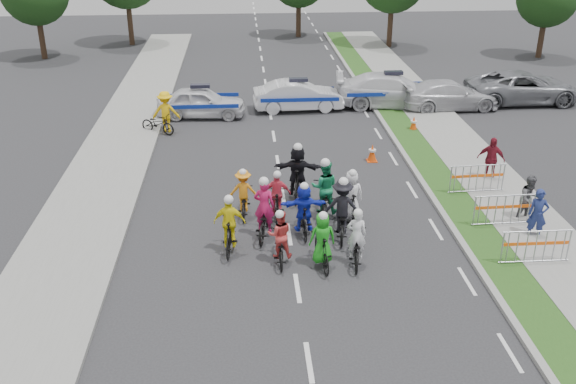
{
  "coord_description": "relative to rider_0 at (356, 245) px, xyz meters",
  "views": [
    {
      "loc": [
        -1.29,
        -14.34,
        9.41
      ],
      "look_at": [
        0.02,
        3.74,
        1.1
      ],
      "focal_mm": 40.0,
      "sensor_mm": 36.0,
      "label": 1
    }
  ],
  "objects": [
    {
      "name": "rider_1",
      "position": [
        -0.97,
        -0.11,
        0.1
      ],
      "size": [
        0.78,
        1.7,
        1.75
      ],
      "rotation": [
        0.0,
        0.0,
        3.25
      ],
      "color": "black",
      "rests_on": "ground"
    },
    {
      "name": "rider_10",
      "position": [
        -3.11,
        3.25,
        0.07
      ],
      "size": [
        0.94,
        1.65,
        1.66
      ],
      "rotation": [
        0.0,
        0.0,
        3.1
      ],
      "color": "black",
      "rests_on": "ground"
    },
    {
      "name": "ground",
      "position": [
        -1.74,
        -1.19,
        -0.58
      ],
      "size": [
        90.0,
        90.0,
        0.0
      ],
      "primitive_type": "plane",
      "color": "#28282B",
      "rests_on": "ground"
    },
    {
      "name": "sidewalk_left",
      "position": [
        -8.24,
        3.81,
        -0.52
      ],
      "size": [
        3.0,
        60.0,
        0.13
      ],
      "primitive_type": "cube",
      "color": "gray",
      "rests_on": "ground"
    },
    {
      "name": "rider_0",
      "position": [
        0.0,
        0.0,
        0.0
      ],
      "size": [
        0.81,
        1.78,
        1.75
      ],
      "rotation": [
        0.0,
        0.0,
        3.01
      ],
      "color": "black",
      "rests_on": "ground"
    },
    {
      "name": "spectator_0",
      "position": [
        5.67,
        1.05,
        0.22
      ],
      "size": [
        0.68,
        0.56,
        1.61
      ],
      "primitive_type": "imported",
      "rotation": [
        0.0,
        0.0,
        -0.34
      ],
      "color": "navy",
      "rests_on": "ground"
    },
    {
      "name": "rider_5",
      "position": [
        -1.3,
        1.8,
        0.17
      ],
      "size": [
        1.42,
        1.69,
        1.77
      ],
      "rotation": [
        0.0,
        0.0,
        3.16
      ],
      "color": "black",
      "rests_on": "ground"
    },
    {
      "name": "cone_0",
      "position": [
        1.96,
        7.64,
        -0.24
      ],
      "size": [
        0.4,
        0.4,
        0.7
      ],
      "color": "#F24C0C",
      "rests_on": "ground"
    },
    {
      "name": "rider_9",
      "position": [
        -2.04,
        2.91,
        0.08
      ],
      "size": [
        0.89,
        1.66,
        1.7
      ],
      "rotation": [
        0.0,
        0.0,
        3.05
      ],
      "color": "black",
      "rests_on": "ground"
    },
    {
      "name": "barrier_2",
      "position": [
        4.96,
        4.26,
        -0.02
      ],
      "size": [
        2.02,
        0.6,
        1.12
      ],
      "primitive_type": null,
      "rotation": [
        0.0,
        0.0,
        0.05
      ],
      "color": "#A5A8AD",
      "rests_on": "ground"
    },
    {
      "name": "police_car_2",
      "position": [
        4.33,
        14.81,
        0.23
      ],
      "size": [
        5.82,
        2.95,
        1.62
      ],
      "primitive_type": "imported",
      "rotation": [
        0.0,
        0.0,
        1.44
      ],
      "color": "silver",
      "rests_on": "ground"
    },
    {
      "name": "rider_11",
      "position": [
        -1.26,
        4.43,
        0.27
      ],
      "size": [
        1.69,
        2.01,
        2.04
      ],
      "rotation": [
        0.0,
        0.0,
        2.99
      ],
      "color": "black",
      "rests_on": "ground"
    },
    {
      "name": "police_car_1",
      "position": [
        -0.35,
        14.55,
        0.13
      ],
      "size": [
        4.39,
        1.73,
        1.42
      ],
      "primitive_type": "imported",
      "rotation": [
        0.0,
        0.0,
        1.62
      ],
      "color": "silver",
      "rests_on": "ground"
    },
    {
      "name": "sidewalk_right",
      "position": [
        5.86,
        3.81,
        -0.52
      ],
      "size": [
        2.4,
        60.0,
        0.13
      ],
      "primitive_type": "cube",
      "color": "gray",
      "rests_on": "ground"
    },
    {
      "name": "rider_8",
      "position": [
        -0.53,
        2.97,
        0.17
      ],
      "size": [
        0.93,
        2.08,
        2.05
      ],
      "rotation": [
        0.0,
        0.0,
        3.02
      ],
      "color": "black",
      "rests_on": "ground"
    },
    {
      "name": "marshal_hiviz",
      "position": [
        -6.42,
        11.78,
        0.33
      ],
      "size": [
        1.2,
        0.71,
        1.83
      ],
      "primitive_type": "imported",
      "rotation": [
        0.0,
        0.0,
        3.11
      ],
      "color": "yellow",
      "rests_on": "ground"
    },
    {
      "name": "spectator_2",
      "position": [
        5.85,
        5.45,
        0.25
      ],
      "size": [
        1.05,
        0.8,
        1.66
      ],
      "primitive_type": "imported",
      "rotation": [
        0.0,
        0.0,
        -0.46
      ],
      "color": "maroon",
      "rests_on": "ground"
    },
    {
      "name": "rider_4",
      "position": [
        -0.17,
        1.58,
        0.19
      ],
      "size": [
        1.19,
        2.04,
        2.0
      ],
      "rotation": [
        0.0,
        0.0,
        3.0
      ],
      "color": "black",
      "rests_on": "ground"
    },
    {
      "name": "barrier_0",
      "position": [
        4.96,
        -0.53,
        -0.02
      ],
      "size": [
        2.0,
        0.5,
        1.12
      ],
      "primitive_type": null,
      "rotation": [
        0.0,
        0.0,
        -0.0
      ],
      "color": "#A5A8AD",
      "rests_on": "ground"
    },
    {
      "name": "civilian_suv",
      "position": [
        11.05,
        14.99,
        0.2
      ],
      "size": [
        5.65,
        2.63,
        1.57
      ],
      "primitive_type": "imported",
      "rotation": [
        0.0,
        0.0,
        1.58
      ],
      "color": "gray",
      "rests_on": "ground"
    },
    {
      "name": "rider_6",
      "position": [
        -2.5,
        1.8,
        0.08
      ],
      "size": [
        1.05,
        2.05,
        1.99
      ],
      "rotation": [
        0.0,
        0.0,
        2.95
      ],
      "color": "black",
      "rests_on": "ground"
    },
    {
      "name": "rider_3",
      "position": [
        -3.52,
        0.93,
        0.13
      ],
      "size": [
        0.96,
        1.8,
        1.84
      ],
      "rotation": [
        0.0,
        0.0,
        3.03
      ],
      "color": "black",
      "rests_on": "ground"
    },
    {
      "name": "cone_1",
      "position": [
        4.47,
        11.03,
        -0.24
      ],
      "size": [
        0.4,
        0.4,
        0.7
      ],
      "color": "#F24C0C",
      "rests_on": "ground"
    },
    {
      "name": "grass_strip",
      "position": [
        4.06,
        3.81,
        -0.53
      ],
      "size": [
        1.2,
        60.0,
        0.11
      ],
      "primitive_type": "cube",
      "color": "#1E4516",
      "rests_on": "ground"
    },
    {
      "name": "rider_7",
      "position": [
        0.28,
        2.57,
        0.13
      ],
      "size": [
        0.83,
        1.79,
        1.83
      ],
      "rotation": [
        0.0,
        0.0,
        3.28
      ],
      "color": "black",
      "rests_on": "ground"
    },
    {
      "name": "civilian_sedan",
      "position": [
        7.01,
        14.18,
        0.12
      ],
      "size": [
        4.93,
        2.27,
        1.4
      ],
      "primitive_type": "imported",
      "rotation": [
        0.0,
        0.0,
        1.64
      ],
      "color": "silver",
      "rests_on": "ground"
    },
    {
      "name": "police_car_0",
      "position": [
        -5.0,
        13.83,
        0.12
      ],
      "size": [
        4.23,
        1.94,
        1.41
      ],
      "primitive_type": "imported",
      "rotation": [
        0.0,
        0.0,
        1.5
      ],
      "color": "silver",
      "rests_on": "ground"
    },
    {
      "name": "barrier_1",
      "position": [
        4.96,
        1.8,
        -0.02
      ],
      "size": [
        2.01,
        0.56,
        1.12
      ],
      "primitive_type": null,
      "rotation": [
        0.0,
        0.0,
        0.03
      ],
      "color": "#A5A8AD",
      "rests_on": "ground"
    },
    {
      "name": "curb_right",
      "position": [
        3.36,
        3.81,
        -0.52
      ],
      "size": [
        0.2,
        60.0,
        0.12
      ],
      "primitive_type": "cube",
      "color": "gray",
      "rests_on": "ground"
    },
    {
      "name": "rider_2",
      "position": [
        -2.13,
        0.23,
        0.04
      ],
      "size": [
        0.69,
        1.63,
        1.66
      ],
      "rotation": [
        0.0,
        0.0,
        3.14
      ],
      "color": "black",
      "rests_on": "ground"
    },
    {
      "name": "spectator_1",
      "position": [
        5.89,
        2.13,
        0.21
      ],
      "size": [
        0.88,
        0.75,
        1.58
      ],
      "primitive_type": "imported",
      "rotation": [
        0.0,
        0.0,
        0.21
      ],
      "color": "#515155",
      "rests_on": "ground"
    },
    {
      "name": "parked_bike",
      "position": [
        -6.79,
        11.56,
        -0.14
      ],
      "size": [
        1.75,
        1.35,
        0.88
      ],
      "primitive_type": "imported",
      "rotation": [
        0.0,
        0.0,
        1.05
      ],
      "color": "black",
      "rests_on": "ground"
    }
  ]
}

